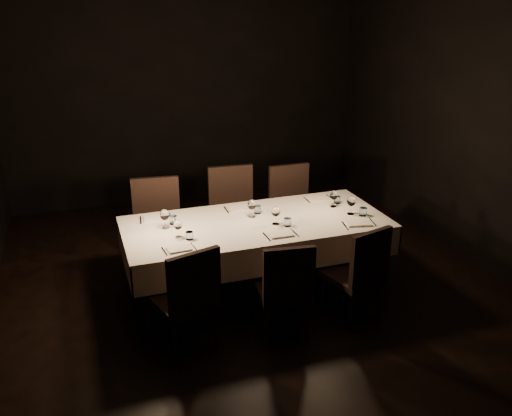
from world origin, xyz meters
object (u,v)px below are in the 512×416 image
object	(u,v)px
chair_near_left	(188,296)
chair_far_right	(292,205)
chair_far_center	(233,210)
chair_near_center	(286,286)
chair_far_left	(158,224)
dining_table	(256,229)
chair_near_right	(360,270)

from	to	relation	value
chair_near_left	chair_far_right	distance (m)	2.21
chair_near_left	chair_far_center	bearing A→B (deg)	-134.82
chair_near_center	chair_far_center	distance (m)	1.66
chair_far_left	dining_table	bearing A→B (deg)	-34.79
dining_table	chair_far_right	world-z (taller)	chair_far_right
chair_far_center	chair_far_right	size ratio (longest dim) A/B	1.05
chair_near_center	chair_far_center	xyz separation A→B (m)	(0.04, 1.66, 0.07)
chair_far_center	chair_far_left	bearing A→B (deg)	-169.42
chair_far_left	chair_far_center	distance (m)	0.86
chair_near_center	chair_far_right	distance (m)	1.80
dining_table	chair_far_left	distance (m)	1.12
chair_near_left	chair_near_right	xyz separation A→B (m)	(1.54, -0.04, -0.01)
chair_far_left	chair_near_center	bearing A→B (deg)	-55.89
chair_far_right	dining_table	bearing A→B (deg)	-131.84
chair_far_right	chair_near_center	bearing A→B (deg)	-114.61
dining_table	chair_near_left	world-z (taller)	chair_near_left
chair_near_left	chair_near_center	world-z (taller)	chair_near_left
chair_near_center	dining_table	bearing A→B (deg)	-83.97
chair_near_right	chair_far_center	bearing A→B (deg)	-82.95
dining_table	chair_near_center	bearing A→B (deg)	-91.55
chair_near_right	chair_far_right	distance (m)	1.61
chair_far_left	chair_far_right	bearing A→B (deg)	9.42
dining_table	chair_far_right	xyz separation A→B (m)	(0.72, 0.81, -0.14)
chair_near_center	chair_far_left	distance (m)	1.77
chair_near_left	chair_near_right	distance (m)	1.54
chair_near_center	chair_far_right	size ratio (longest dim) A/B	0.90
chair_near_right	dining_table	bearing A→B (deg)	-64.24
chair_near_left	chair_far_left	xyz separation A→B (m)	(0.00, 1.50, 0.04)
chair_far_left	chair_far_center	size ratio (longest dim) A/B	0.99
chair_far_left	chair_far_right	size ratio (longest dim) A/B	1.03
dining_table	chair_near_right	xyz separation A→B (m)	(0.70, -0.80, -0.18)
dining_table	chair_far_center	xyz separation A→B (m)	(0.02, 0.83, -0.12)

